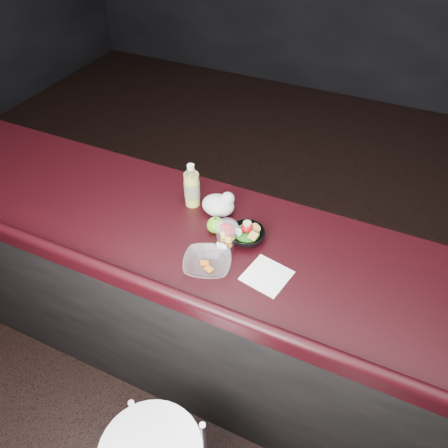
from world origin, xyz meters
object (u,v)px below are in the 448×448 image
(fruit_cup, at_px, (227,234))
(snack_bowl, at_px, (246,234))
(lemonade_bottle, at_px, (192,188))
(green_apple, at_px, (215,225))
(takeout_bowl, at_px, (207,264))

(fruit_cup, relative_size, snack_bowl, 0.73)
(fruit_cup, bearing_deg, lemonade_bottle, 143.91)
(green_apple, bearing_deg, lemonade_bottle, 145.08)
(green_apple, bearing_deg, snack_bowl, 3.42)
(green_apple, distance_m, takeout_bowl, 0.21)
(snack_bowl, bearing_deg, lemonade_bottle, 160.11)
(lemonade_bottle, relative_size, snack_bowl, 1.14)
(fruit_cup, bearing_deg, green_apple, 141.54)
(lemonade_bottle, xyz_separation_m, fruit_cup, (0.26, -0.19, -0.02))
(green_apple, relative_size, takeout_bowl, 0.33)
(snack_bowl, bearing_deg, fruit_cup, -128.00)
(fruit_cup, bearing_deg, snack_bowl, 52.00)
(fruit_cup, distance_m, snack_bowl, 0.10)
(lemonade_bottle, distance_m, takeout_bowl, 0.41)
(snack_bowl, height_order, takeout_bowl, snack_bowl)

